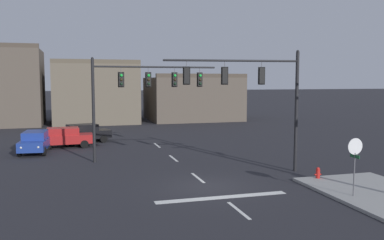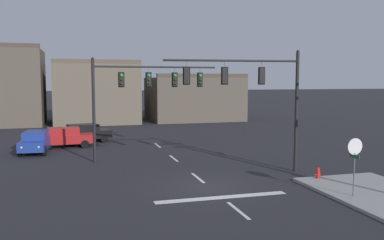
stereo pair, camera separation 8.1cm
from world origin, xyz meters
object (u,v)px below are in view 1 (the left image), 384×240
object	(u,v)px
signal_mast_near_side	(256,88)
car_lot_middle	(65,137)
signal_mast_far_side	(138,88)
fire_hydrant	(318,175)
car_lot_nearside	(35,141)
stop_sign	(355,153)
car_lot_farside	(84,133)

from	to	relation	value
signal_mast_near_side	car_lot_middle	xyz separation A→B (m)	(-11.02, 12.63, -4.13)
signal_mast_near_side	car_lot_middle	distance (m)	17.27
signal_mast_far_side	fire_hydrant	size ratio (longest dim) A/B	11.43
signal_mast_near_side	signal_mast_far_side	distance (m)	8.35
signal_mast_near_side	car_lot_nearside	distance (m)	17.40
signal_mast_near_side	stop_sign	size ratio (longest dim) A/B	2.82
signal_mast_near_side	fire_hydrant	xyz separation A→B (m)	(2.49, -2.76, -4.66)
fire_hydrant	stop_sign	bearing A→B (deg)	-96.03
stop_sign	car_lot_farside	bearing A→B (deg)	118.74
car_lot_nearside	car_lot_middle	bearing A→B (deg)	43.08
signal_mast_near_side	car_lot_nearside	size ratio (longest dim) A/B	1.75
car_lot_nearside	signal_mast_far_side	bearing A→B (deg)	-34.67
signal_mast_far_side	fire_hydrant	distance (m)	12.91
car_lot_nearside	fire_hydrant	bearing A→B (deg)	-40.87
stop_sign	car_lot_nearside	distance (m)	22.79
signal_mast_near_side	stop_sign	world-z (taller)	signal_mast_near_side
signal_mast_far_side	fire_hydrant	bearing A→B (deg)	-45.29
car_lot_farside	fire_hydrant	size ratio (longest dim) A/B	6.29
stop_sign	fire_hydrant	bearing A→B (deg)	83.97
signal_mast_near_side	stop_sign	xyz separation A→B (m)	(2.13, -6.22, -2.84)
car_lot_nearside	car_lot_middle	world-z (taller)	same
signal_mast_far_side	car_lot_nearside	xyz separation A→B (m)	(-7.09, 4.90, -4.07)
signal_mast_far_side	stop_sign	world-z (taller)	signal_mast_far_side
signal_mast_near_side	fire_hydrant	bearing A→B (deg)	-47.97
signal_mast_far_side	car_lot_farside	xyz separation A→B (m)	(-3.47, 9.11, -4.07)
signal_mast_far_side	stop_sign	bearing A→B (deg)	-55.98
stop_sign	car_lot_nearside	xyz separation A→B (m)	(-15.21, 16.93, -1.29)
stop_sign	car_lot_middle	world-z (taller)	stop_sign
signal_mast_far_side	fire_hydrant	xyz separation A→B (m)	(8.49, -8.57, -4.60)
car_lot_middle	car_lot_farside	bearing A→B (deg)	55.78
car_lot_farside	car_lot_nearside	bearing A→B (deg)	-130.63
stop_sign	car_lot_nearside	bearing A→B (deg)	131.93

